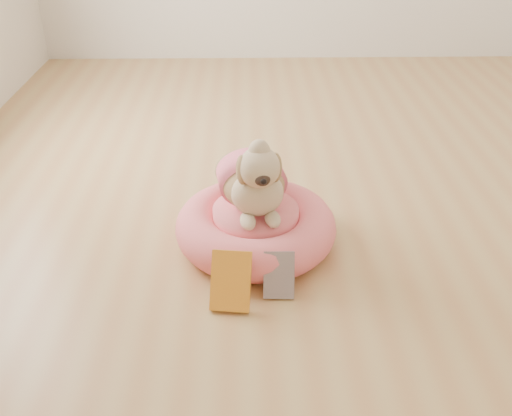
{
  "coord_description": "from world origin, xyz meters",
  "views": [
    {
      "loc": [
        -0.35,
        -2.54,
        1.41
      ],
      "look_at": [
        -0.31,
        -0.55,
        0.21
      ],
      "focal_mm": 40.0,
      "sensor_mm": 36.0,
      "label": 1
    }
  ],
  "objects_px": {
    "pet_bed": "(256,226)",
    "book_white": "(279,275)",
    "dog": "(253,166)",
    "book_yellow": "(231,281)"
  },
  "relations": [
    {
      "from": "book_yellow",
      "to": "dog",
      "type": "bearing_deg",
      "value": 84.76
    },
    {
      "from": "book_white",
      "to": "book_yellow",
      "type": "bearing_deg",
      "value": -160.65
    },
    {
      "from": "pet_bed",
      "to": "dog",
      "type": "distance_m",
      "value": 0.28
    },
    {
      "from": "book_yellow",
      "to": "pet_bed",
      "type": "bearing_deg",
      "value": 82.64
    },
    {
      "from": "dog",
      "to": "book_yellow",
      "type": "bearing_deg",
      "value": -110.42
    },
    {
      "from": "dog",
      "to": "book_white",
      "type": "distance_m",
      "value": 0.46
    },
    {
      "from": "book_yellow",
      "to": "book_white",
      "type": "distance_m",
      "value": 0.19
    },
    {
      "from": "pet_bed",
      "to": "book_white",
      "type": "xyz_separation_m",
      "value": [
        0.08,
        -0.33,
        -0.0
      ]
    },
    {
      "from": "pet_bed",
      "to": "book_white",
      "type": "bearing_deg",
      "value": -76.46
    },
    {
      "from": "dog",
      "to": "pet_bed",
      "type": "bearing_deg",
      "value": -80.76
    }
  ]
}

